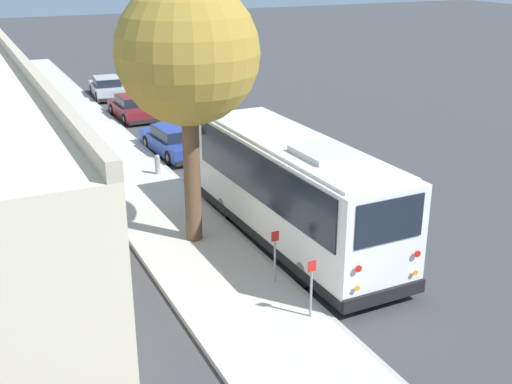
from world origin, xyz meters
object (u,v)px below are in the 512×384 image
(shuttle_bus, at_px, (294,186))
(parked_sedan_silver, at_px, (107,88))
(parked_sedan_blue, at_px, (173,141))
(street_tree, at_px, (186,43))
(fire_hydrant, at_px, (158,164))
(parked_sedan_maroon, at_px, (133,108))
(sign_post_near, at_px, (311,288))
(sign_post_far, at_px, (275,256))

(shuttle_bus, xyz_separation_m, parked_sedan_silver, (23.90, 0.21, -1.29))
(parked_sedan_blue, bearing_deg, shuttle_bus, 178.26)
(parked_sedan_silver, height_order, street_tree, street_tree)
(parked_sedan_blue, height_order, parked_sedan_silver, parked_sedan_blue)
(parked_sedan_silver, distance_m, fire_hydrant, 16.20)
(parked_sedan_maroon, relative_size, fire_hydrant, 5.16)
(parked_sedan_blue, bearing_deg, sign_post_near, 170.55)
(street_tree, xyz_separation_m, fire_hydrant, (6.40, -0.85, -5.63))
(shuttle_bus, distance_m, parked_sedan_maroon, 17.92)
(street_tree, bearing_deg, parked_sedan_blue, -14.93)
(sign_post_near, relative_size, sign_post_far, 1.01)
(parked_sedan_blue, height_order, sign_post_near, sign_post_near)
(parked_sedan_silver, distance_m, sign_post_near, 28.24)
(sign_post_far, bearing_deg, street_tree, 14.64)
(parked_sedan_silver, relative_size, sign_post_near, 2.84)
(sign_post_near, height_order, sign_post_far, sign_post_near)
(parked_sedan_maroon, bearing_deg, sign_post_near, 174.13)
(parked_sedan_silver, relative_size, fire_hydrant, 5.33)
(sign_post_near, xyz_separation_m, fire_hydrant, (12.08, 0.13, -0.38))
(parked_sedan_silver, xyz_separation_m, street_tree, (-22.50, 2.61, 5.59))
(sign_post_far, xyz_separation_m, fire_hydrant, (10.15, 0.13, -0.38))
(sign_post_near, distance_m, sign_post_far, 1.94)
(parked_sedan_silver, bearing_deg, shuttle_bus, -174.85)
(fire_hydrant, bearing_deg, street_tree, 172.40)
(street_tree, bearing_deg, shuttle_bus, -116.48)
(street_tree, distance_m, sign_post_near, 7.80)
(parked_sedan_blue, distance_m, sign_post_far, 12.97)
(parked_sedan_blue, height_order, fire_hydrant, parked_sedan_blue)
(sign_post_far, bearing_deg, fire_hydrant, 0.71)
(parked_sedan_silver, distance_m, sign_post_far, 26.30)
(sign_post_far, bearing_deg, parked_sedan_blue, -6.45)
(parked_sedan_silver, xyz_separation_m, fire_hydrant, (-16.10, 1.76, -0.04))
(parked_sedan_blue, xyz_separation_m, fire_hydrant, (-2.74, 1.58, -0.05))
(parked_sedan_blue, xyz_separation_m, sign_post_far, (-12.88, 1.46, 0.33))
(parked_sedan_maroon, bearing_deg, parked_sedan_blue, 177.07)
(parked_sedan_maroon, xyz_separation_m, fire_hydrant, (-10.07, 1.74, -0.04))
(street_tree, height_order, sign_post_near, street_tree)
(parked_sedan_silver, bearing_deg, sign_post_near, -178.66)
(street_tree, distance_m, fire_hydrant, 8.56)
(shuttle_bus, height_order, parked_sedan_blue, shuttle_bus)
(sign_post_near, bearing_deg, parked_sedan_maroon, -4.17)
(parked_sedan_silver, relative_size, street_tree, 0.51)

